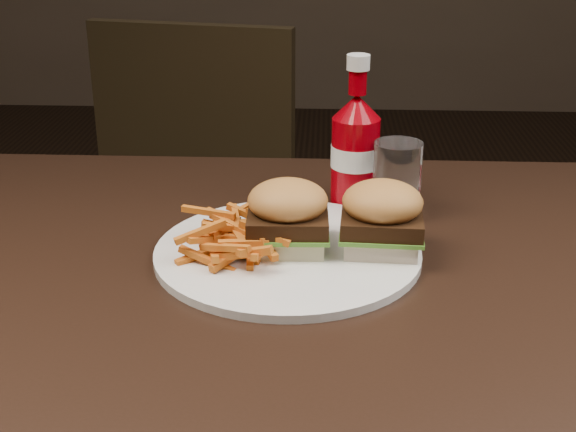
{
  "coord_description": "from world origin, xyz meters",
  "views": [
    {
      "loc": [
        0.0,
        -0.86,
        1.18
      ],
      "look_at": [
        -0.04,
        0.03,
        0.8
      ],
      "focal_mm": 50.0,
      "sensor_mm": 36.0,
      "label": 1
    }
  ],
  "objects_px": {
    "dining_table": "(318,280)",
    "tumbler": "(397,179)",
    "ketchup_bottle": "(355,165)",
    "plate": "(288,253)",
    "chair_far": "(227,211)"
  },
  "relations": [
    {
      "from": "plate",
      "to": "ketchup_bottle",
      "type": "bearing_deg",
      "value": 64.03
    },
    {
      "from": "chair_far",
      "to": "tumbler",
      "type": "bearing_deg",
      "value": 124.34
    },
    {
      "from": "dining_table",
      "to": "chair_far",
      "type": "xyz_separation_m",
      "value": [
        -0.23,
        0.94,
        -0.3
      ]
    },
    {
      "from": "plate",
      "to": "tumbler",
      "type": "xyz_separation_m",
      "value": [
        0.14,
        0.13,
        0.05
      ]
    },
    {
      "from": "plate",
      "to": "ketchup_bottle",
      "type": "distance_m",
      "value": 0.2
    },
    {
      "from": "ketchup_bottle",
      "to": "tumbler",
      "type": "height_order",
      "value": "ketchup_bottle"
    },
    {
      "from": "chair_far",
      "to": "plate",
      "type": "height_order",
      "value": "plate"
    },
    {
      "from": "dining_table",
      "to": "chair_far",
      "type": "bearing_deg",
      "value": 103.74
    },
    {
      "from": "dining_table",
      "to": "ketchup_bottle",
      "type": "height_order",
      "value": "ketchup_bottle"
    },
    {
      "from": "chair_far",
      "to": "tumbler",
      "type": "relative_size",
      "value": 4.4
    },
    {
      "from": "dining_table",
      "to": "tumbler",
      "type": "height_order",
      "value": "tumbler"
    },
    {
      "from": "chair_far",
      "to": "plate",
      "type": "bearing_deg",
      "value": 113.1
    },
    {
      "from": "ketchup_bottle",
      "to": "tumbler",
      "type": "distance_m",
      "value": 0.07
    },
    {
      "from": "dining_table",
      "to": "plate",
      "type": "height_order",
      "value": "plate"
    },
    {
      "from": "tumbler",
      "to": "ketchup_bottle",
      "type": "bearing_deg",
      "value": 142.49
    }
  ]
}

